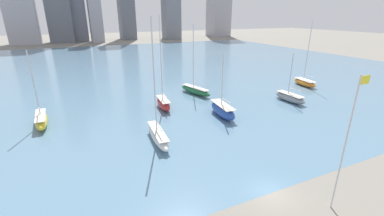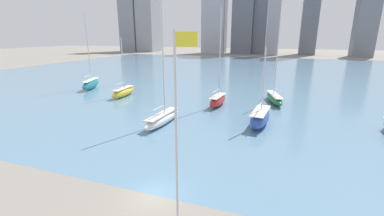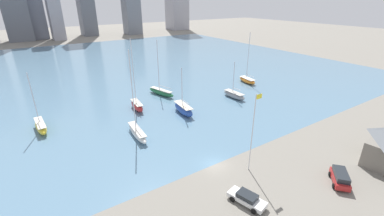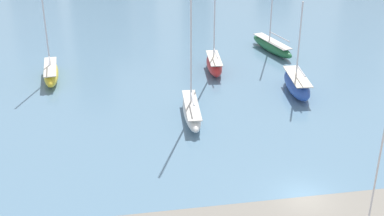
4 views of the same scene
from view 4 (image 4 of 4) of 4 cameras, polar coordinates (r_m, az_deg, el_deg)
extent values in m
plane|color=gray|center=(45.32, 11.87, -9.24)|extent=(500.00, 500.00, 0.00)
cylinder|color=silver|center=(40.58, 19.49, -4.33)|extent=(0.14, 0.14, 12.52)
ellipsoid|color=yellow|center=(67.68, -14.81, 3.61)|extent=(2.23, 8.06, 1.79)
cube|color=beige|center=(67.38, -14.89, 4.27)|extent=(1.82, 6.61, 0.10)
cube|color=#2D2D33|center=(67.87, -14.77, 3.22)|extent=(0.24, 1.44, 0.80)
cylinder|color=silver|center=(66.31, -15.39, 8.54)|extent=(0.18, 0.18, 10.09)
cylinder|color=silver|center=(66.02, -15.02, 4.88)|extent=(0.33, 3.23, 0.14)
ellipsoid|color=#236B3D|center=(75.65, 8.52, 6.51)|extent=(4.24, 9.46, 1.62)
cube|color=#BCB7AD|center=(75.41, 8.56, 7.05)|extent=(3.48, 7.75, 0.10)
cube|color=#2D2D33|center=(75.80, 8.50, 6.20)|extent=(0.61, 1.66, 0.73)
cylinder|color=silver|center=(73.75, 9.33, 7.51)|extent=(1.43, 4.57, 0.14)
ellipsoid|color=#B72828|center=(67.96, 2.38, 4.63)|extent=(2.35, 6.94, 1.90)
cube|color=beige|center=(67.63, 2.39, 5.34)|extent=(1.93, 5.69, 0.10)
cube|color=#2D2D33|center=(68.15, 2.37, 4.22)|extent=(0.26, 1.24, 0.86)
cylinder|color=silver|center=(66.08, 2.54, 5.89)|extent=(0.42, 3.50, 0.14)
ellipsoid|color=white|center=(56.13, -0.04, -0.35)|extent=(2.38, 9.17, 1.59)
cube|color=#BCB7AD|center=(55.80, -0.04, 0.33)|extent=(1.95, 7.52, 0.10)
cube|color=#2D2D33|center=(56.33, -0.04, -0.75)|extent=(0.27, 1.64, 0.72)
cylinder|color=silver|center=(53.61, -0.11, 7.93)|extent=(0.18, 0.18, 14.98)
cylinder|color=silver|center=(54.47, 0.06, 1.00)|extent=(0.37, 3.22, 0.14)
ellipsoid|color=#284CA8|center=(62.98, 11.11, 2.47)|extent=(2.95, 8.09, 2.15)
cube|color=beige|center=(62.59, 11.19, 3.33)|extent=(2.42, 6.63, 0.10)
cube|color=#2D2D33|center=(63.22, 11.07, 1.98)|extent=(0.28, 1.43, 0.97)
cylinder|color=silver|center=(61.63, 11.40, 7.24)|extent=(0.18, 0.18, 8.53)
cylinder|color=silver|center=(61.14, 11.56, 3.90)|extent=(0.44, 3.48, 0.14)
camera|label=1|loc=(20.33, -11.09, -0.64)|focal=24.00mm
camera|label=2|loc=(33.10, 38.34, -4.26)|focal=24.00mm
camera|label=3|loc=(10.14, -52.50, 9.39)|focal=24.00mm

